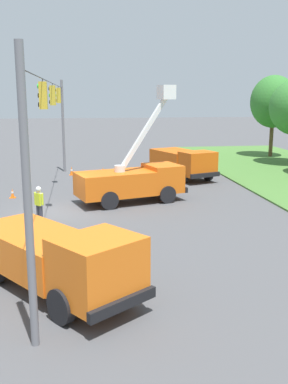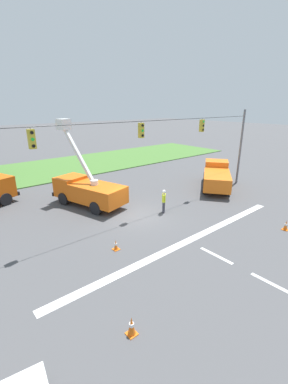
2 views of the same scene
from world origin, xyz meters
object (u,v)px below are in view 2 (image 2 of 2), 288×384
(road_worker, at_px, (164,200))
(traffic_cone_far_left, at_px, (286,225))
(traffic_cone_lane_edge_a, at_px, (132,326))
(utility_truck_bucket_lift, at_px, (88,189))
(traffic_cone_mid_left, at_px, (116,245))
(utility_truck_support_near, at_px, (216,176))

(road_worker, xyz_separation_m, traffic_cone_far_left, (4.06, -7.03, -0.69))
(traffic_cone_lane_edge_a, bearing_deg, utility_truck_bucket_lift, 68.36)
(road_worker, xyz_separation_m, traffic_cone_mid_left, (-5.63, -2.05, -0.73))
(utility_truck_bucket_lift, relative_size, traffic_cone_lane_edge_a, 8.97)
(utility_truck_bucket_lift, xyz_separation_m, utility_truck_support_near, (11.69, -3.76, -0.17))
(utility_truck_support_near, height_order, traffic_cone_mid_left, utility_truck_support_near)
(traffic_cone_mid_left, relative_size, traffic_cone_far_left, 0.91)
(utility_truck_bucket_lift, distance_m, traffic_cone_far_left, 14.24)
(traffic_cone_mid_left, height_order, traffic_cone_far_left, traffic_cone_far_left)
(traffic_cone_lane_edge_a, height_order, traffic_cone_far_left, traffic_cone_lane_edge_a)
(traffic_cone_lane_edge_a, xyz_separation_m, traffic_cone_far_left, (12.37, 0.01, -0.05))
(traffic_cone_mid_left, height_order, traffic_cone_lane_edge_a, traffic_cone_lane_edge_a)
(utility_truck_bucket_lift, xyz_separation_m, traffic_cone_mid_left, (-2.07, -7.01, -1.06))
(utility_truck_bucket_lift, relative_size, utility_truck_support_near, 0.98)
(traffic_cone_far_left, bearing_deg, utility_truck_support_near, 63.65)
(utility_truck_support_near, height_order, traffic_cone_lane_edge_a, utility_truck_support_near)
(utility_truck_bucket_lift, distance_m, traffic_cone_lane_edge_a, 12.94)
(utility_truck_support_near, xyz_separation_m, traffic_cone_far_left, (-4.08, -8.23, -0.86))
(utility_truck_support_near, bearing_deg, traffic_cone_far_left, -116.35)
(traffic_cone_lane_edge_a, bearing_deg, traffic_cone_mid_left, 61.69)
(utility_truck_bucket_lift, distance_m, traffic_cone_mid_left, 7.39)
(utility_truck_support_near, distance_m, road_worker, 8.23)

